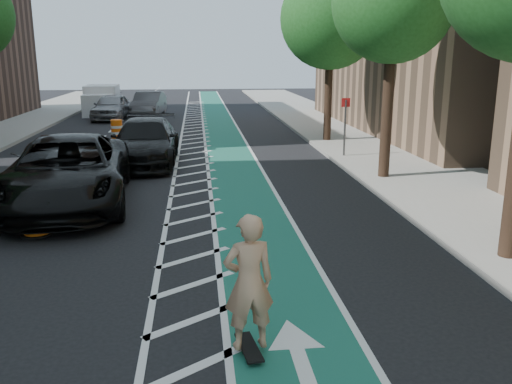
{
  "coord_description": "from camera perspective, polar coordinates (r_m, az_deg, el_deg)",
  "views": [
    {
      "loc": [
        1.65,
        -9.39,
        4.15
      ],
      "look_at": [
        2.95,
        2.57,
        1.1
      ],
      "focal_mm": 38.0,
      "sensor_mm": 36.0,
      "label": 1
    }
  ],
  "objects": [
    {
      "name": "box_truck",
      "position": [
        41.02,
        -15.95,
        9.19
      ],
      "size": [
        2.33,
        4.91,
        2.02
      ],
      "rotation": [
        0.0,
        0.0,
        0.03
      ],
      "color": "white",
      "rests_on": "ground"
    },
    {
      "name": "suv_near",
      "position": [
        16.11,
        -19.24,
        2.04
      ],
      "size": [
        3.83,
        7.24,
        1.94
      ],
      "primitive_type": "imported",
      "rotation": [
        0.0,
        0.0,
        0.09
      ],
      "color": "black",
      "rests_on": "ground"
    },
    {
      "name": "buffer_strip",
      "position": [
        19.82,
        -6.5,
        2.07
      ],
      "size": [
        1.4,
        90.0,
        0.01
      ],
      "primitive_type": "cube",
      "color": "silver",
      "rests_on": "ground"
    },
    {
      "name": "suv_far",
      "position": [
        21.61,
        -11.57,
        5.2
      ],
      "size": [
        2.51,
        5.99,
        1.73
      ],
      "primitive_type": "imported",
      "rotation": [
        0.0,
        0.0,
        -0.01
      ],
      "color": "black",
      "rests_on": "ground"
    },
    {
      "name": "car_silver",
      "position": [
        37.34,
        -14.97,
        8.67
      ],
      "size": [
        2.38,
        5.08,
        1.68
      ],
      "primitive_type": "imported",
      "rotation": [
        0.0,
        0.0,
        -0.08
      ],
      "color": "gray",
      "rests_on": "ground"
    },
    {
      "name": "ground",
      "position": [
        10.39,
        -15.02,
        -9.81
      ],
      "size": [
        120.0,
        120.0,
        0.0
      ],
      "primitive_type": "plane",
      "color": "black",
      "rests_on": "ground"
    },
    {
      "name": "skateboarder",
      "position": [
        7.59,
        -0.77,
        -9.47
      ],
      "size": [
        0.78,
        0.58,
        1.97
      ],
      "primitive_type": "imported",
      "rotation": [
        0.0,
        0.0,
        3.3
      ],
      "color": "tan",
      "rests_on": "skateboard"
    },
    {
      "name": "barrel_c",
      "position": [
        28.39,
        -14.43,
        6.33
      ],
      "size": [
        0.73,
        0.73,
        0.99
      ],
      "color": "#FF620D",
      "rests_on": "ground"
    },
    {
      "name": "curb_right",
      "position": [
        20.53,
        9.19,
        2.61
      ],
      "size": [
        0.12,
        90.0,
        0.16
      ],
      "primitive_type": "cube",
      "color": "gray",
      "rests_on": "ground"
    },
    {
      "name": "barrel_b",
      "position": [
        19.79,
        -19.53,
        2.54
      ],
      "size": [
        0.65,
        0.65,
        0.88
      ],
      "color": "#E95E0C",
      "rests_on": "ground"
    },
    {
      "name": "car_grey",
      "position": [
        38.98,
        -11.21,
        9.08
      ],
      "size": [
        2.22,
        5.21,
        1.67
      ],
      "primitive_type": "imported",
      "rotation": [
        0.0,
        0.0,
        -0.09
      ],
      "color": "#4F4F53",
      "rests_on": "ground"
    },
    {
      "name": "barrel_a",
      "position": [
        13.78,
        -22.19,
        -2.26
      ],
      "size": [
        0.76,
        0.76,
        1.03
      ],
      "color": "orange",
      "rests_on": "ground"
    },
    {
      "name": "tree_r_c",
      "position": [
        18.55,
        14.3,
        18.84
      ],
      "size": [
        4.2,
        4.2,
        7.9
      ],
      "color": "#382619",
      "rests_on": "ground"
    },
    {
      "name": "sidewalk_right",
      "position": [
        21.31,
        15.57,
        2.68
      ],
      "size": [
        5.0,
        90.0,
        0.15
      ],
      "primitive_type": "cube",
      "color": "gray",
      "rests_on": "ground"
    },
    {
      "name": "bike_lane",
      "position": [
        19.87,
        -2.17,
        2.18
      ],
      "size": [
        2.0,
        90.0,
        0.01
      ],
      "primitive_type": "cube",
      "color": "#1B6155",
      "rests_on": "ground"
    },
    {
      "name": "tree_r_d",
      "position": [
        26.19,
        8.0,
        17.65
      ],
      "size": [
        4.2,
        4.2,
        7.9
      ],
      "color": "#382619",
      "rests_on": "ground"
    },
    {
      "name": "sign_post",
      "position": [
        22.37,
        9.34,
        6.86
      ],
      "size": [
        0.35,
        0.08,
        2.47
      ],
      "color": "#4C4C4C",
      "rests_on": "ground"
    },
    {
      "name": "skateboard",
      "position": [
        8.05,
        -0.75,
        -16.05
      ],
      "size": [
        0.36,
        0.86,
        0.11
      ],
      "rotation": [
        0.0,
        0.0,
        0.16
      ],
      "color": "black",
      "rests_on": "ground"
    }
  ]
}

